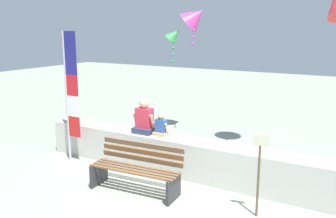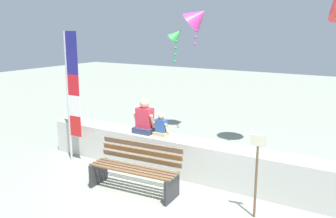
{
  "view_description": "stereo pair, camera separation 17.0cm",
  "coord_description": "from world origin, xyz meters",
  "px_view_note": "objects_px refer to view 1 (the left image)",
  "views": [
    {
      "loc": [
        3.36,
        -5.52,
        3.01
      ],
      "look_at": [
        -0.38,
        0.9,
        1.37
      ],
      "focal_mm": 39.24,
      "sensor_mm": 36.0,
      "label": 1
    },
    {
      "loc": [
        3.5,
        -5.44,
        3.01
      ],
      "look_at": [
        -0.38,
        0.9,
        1.37
      ],
      "focal_mm": 39.24,
      "sensor_mm": 36.0,
      "label": 2
    }
  ],
  "objects_px": {
    "kite_magenta": "(195,17)",
    "sign_post": "(259,169)",
    "park_bench": "(137,169)",
    "person_adult": "(144,119)",
    "flag_banner": "(70,90)",
    "kite_green": "(174,36)",
    "person_child": "(161,127)"
  },
  "relations": [
    {
      "from": "park_bench",
      "to": "sign_post",
      "type": "distance_m",
      "value": 2.3
    },
    {
      "from": "park_bench",
      "to": "kite_green",
      "type": "bearing_deg",
      "value": 109.65
    },
    {
      "from": "person_adult",
      "to": "kite_green",
      "type": "xyz_separation_m",
      "value": [
        -0.84,
        2.8,
        1.74
      ]
    },
    {
      "from": "person_adult",
      "to": "kite_magenta",
      "type": "bearing_deg",
      "value": 94.99
    },
    {
      "from": "flag_banner",
      "to": "park_bench",
      "type": "bearing_deg",
      "value": -14.18
    },
    {
      "from": "person_child",
      "to": "kite_magenta",
      "type": "height_order",
      "value": "kite_magenta"
    },
    {
      "from": "kite_green",
      "to": "person_adult",
      "type": "bearing_deg",
      "value": -73.28
    },
    {
      "from": "person_adult",
      "to": "person_child",
      "type": "xyz_separation_m",
      "value": [
        0.42,
        0.0,
        -0.11
      ]
    },
    {
      "from": "person_child",
      "to": "sign_post",
      "type": "relative_size",
      "value": 0.36
    },
    {
      "from": "person_adult",
      "to": "park_bench",
      "type": "bearing_deg",
      "value": -63.41
    },
    {
      "from": "flag_banner",
      "to": "person_child",
      "type": "bearing_deg",
      "value": 15.7
    },
    {
      "from": "kite_magenta",
      "to": "park_bench",
      "type": "bearing_deg",
      "value": -78.67
    },
    {
      "from": "park_bench",
      "to": "sign_post",
      "type": "relative_size",
      "value": 1.28
    },
    {
      "from": "person_adult",
      "to": "kite_green",
      "type": "distance_m",
      "value": 3.4
    },
    {
      "from": "person_child",
      "to": "park_bench",
      "type": "bearing_deg",
      "value": -83.15
    },
    {
      "from": "flag_banner",
      "to": "kite_green",
      "type": "height_order",
      "value": "kite_green"
    },
    {
      "from": "park_bench",
      "to": "person_adult",
      "type": "height_order",
      "value": "person_adult"
    },
    {
      "from": "kite_magenta",
      "to": "kite_green",
      "type": "relative_size",
      "value": 1.17
    },
    {
      "from": "person_adult",
      "to": "kite_green",
      "type": "height_order",
      "value": "kite_green"
    },
    {
      "from": "kite_magenta",
      "to": "sign_post",
      "type": "bearing_deg",
      "value": -51.63
    },
    {
      "from": "flag_banner",
      "to": "person_adult",
      "type": "bearing_deg",
      "value": 19.56
    },
    {
      "from": "park_bench",
      "to": "kite_green",
      "type": "height_order",
      "value": "kite_green"
    },
    {
      "from": "person_adult",
      "to": "sign_post",
      "type": "relative_size",
      "value": 0.56
    },
    {
      "from": "kite_green",
      "to": "sign_post",
      "type": "distance_m",
      "value": 5.59
    },
    {
      "from": "sign_post",
      "to": "flag_banner",
      "type": "bearing_deg",
      "value": 175.25
    },
    {
      "from": "person_adult",
      "to": "flag_banner",
      "type": "relative_size",
      "value": 0.26
    },
    {
      "from": "kite_green",
      "to": "sign_post",
      "type": "xyz_separation_m",
      "value": [
        3.66,
        -3.73,
        -2.0
      ]
    },
    {
      "from": "person_child",
      "to": "flag_banner",
      "type": "height_order",
      "value": "flag_banner"
    },
    {
      "from": "person_child",
      "to": "kite_magenta",
      "type": "distance_m",
      "value": 3.83
    },
    {
      "from": "flag_banner",
      "to": "sign_post",
      "type": "height_order",
      "value": "flag_banner"
    },
    {
      "from": "person_adult",
      "to": "flag_banner",
      "type": "bearing_deg",
      "value": -160.44
    },
    {
      "from": "person_child",
      "to": "kite_green",
      "type": "height_order",
      "value": "kite_green"
    }
  ]
}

